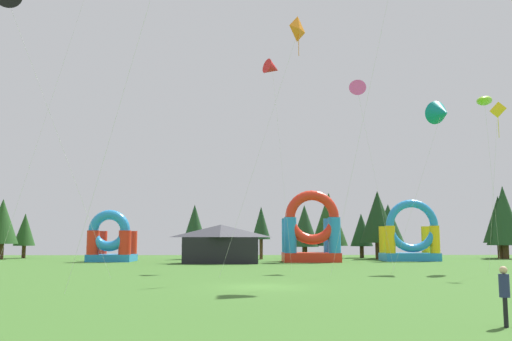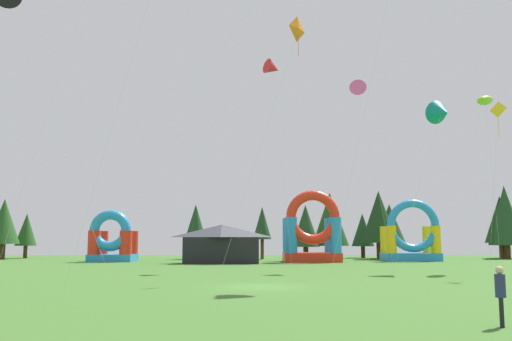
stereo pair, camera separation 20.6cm
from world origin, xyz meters
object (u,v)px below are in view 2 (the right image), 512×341
(kite_orange_diamond, at_px, (299,31))
(person_near_camera, at_px, (500,291))
(kite_pink_delta, at_px, (358,91))
(inflatable_red_slide, at_px, (112,243))
(inflatable_blue_arch, at_px, (312,235))
(festival_tent, at_px, (222,244))
(kite_yellow_diamond, at_px, (497,112))
(kite_lime_parafoil, at_px, (485,101))
(inflatable_yellow_castle, at_px, (412,239))
(kite_teal_delta, at_px, (442,113))
(kite_red_delta, at_px, (273,68))

(kite_orange_diamond, distance_m, person_near_camera, 26.21)
(kite_pink_delta, distance_m, inflatable_red_slide, 32.72)
(inflatable_blue_arch, distance_m, festival_tent, 10.43)
(kite_orange_diamond, xyz_separation_m, kite_pink_delta, (6.09, 10.01, -1.46))
(kite_orange_diamond, xyz_separation_m, person_near_camera, (3.59, -20.63, -15.76))
(kite_orange_diamond, xyz_separation_m, kite_yellow_diamond, (13.79, 0.59, -5.50))
(kite_lime_parafoil, bearing_deg, inflatable_yellow_castle, 91.61)
(kite_teal_delta, height_order, inflatable_red_slide, kite_teal_delta)
(kite_yellow_diamond, distance_m, inflatable_yellow_castle, 28.31)
(kite_red_delta, distance_m, kite_yellow_diamond, 19.37)
(kite_orange_diamond, distance_m, kite_yellow_diamond, 14.85)
(kite_lime_parafoil, bearing_deg, kite_pink_delta, 167.02)
(kite_lime_parafoil, bearing_deg, kite_teal_delta, -166.13)
(kite_pink_delta, bearing_deg, kite_red_delta, 172.19)
(person_near_camera, relative_size, inflatable_red_slide, 0.30)
(kite_teal_delta, relative_size, kite_pink_delta, 0.85)
(kite_teal_delta, bearing_deg, kite_orange_diamond, -151.11)
(kite_lime_parafoil, height_order, inflatable_blue_arch, kite_lime_parafoil)
(kite_orange_diamond, bearing_deg, kite_red_delta, 96.57)
(kite_orange_diamond, bearing_deg, inflatable_yellow_castle, 60.40)
(kite_yellow_diamond, relative_size, festival_tent, 1.54)
(kite_lime_parafoil, xyz_separation_m, inflatable_red_slide, (-34.88, 19.05, -11.79))
(inflatable_blue_arch, xyz_separation_m, festival_tent, (-9.89, -3.18, -0.93))
(kite_pink_delta, distance_m, festival_tent, 21.56)
(person_near_camera, bearing_deg, kite_lime_parafoil, -1.03)
(kite_yellow_diamond, height_order, person_near_camera, kite_yellow_diamond)
(kite_red_delta, bearing_deg, kite_lime_parafoil, -10.82)
(inflatable_blue_arch, bearing_deg, kite_red_delta, -109.78)
(kite_red_delta, bearing_deg, inflatable_blue_arch, 70.22)
(inflatable_red_slide, bearing_deg, inflatable_blue_arch, -4.60)
(inflatable_red_slide, bearing_deg, inflatable_yellow_castle, 1.19)
(kite_teal_delta, height_order, inflatable_blue_arch, kite_teal_delta)
(kite_teal_delta, relative_size, festival_tent, 1.78)
(kite_teal_delta, relative_size, inflatable_blue_arch, 1.75)
(kite_pink_delta, height_order, inflatable_yellow_castle, kite_pink_delta)
(person_near_camera, relative_size, inflatable_yellow_castle, 0.24)
(person_near_camera, xyz_separation_m, inflatable_red_slide, (-22.32, 47.37, 1.08))
(person_near_camera, distance_m, festival_tent, 43.51)
(kite_red_delta, height_order, inflatable_red_slide, kite_red_delta)
(kite_lime_parafoil, height_order, person_near_camera, kite_lime_parafoil)
(kite_teal_delta, relative_size, kite_yellow_diamond, 1.16)
(kite_lime_parafoil, relative_size, inflatable_red_slide, 2.52)
(kite_red_delta, xyz_separation_m, kite_lime_parafoil, (17.42, -3.33, -3.72))
(inflatable_yellow_castle, xyz_separation_m, festival_tent, (-21.74, -5.70, -0.53))
(kite_pink_delta, distance_m, inflatable_yellow_castle, 23.62)
(kite_teal_delta, bearing_deg, person_near_camera, -107.35)
(kite_teal_delta, bearing_deg, inflatable_blue_arch, 114.70)
(kite_lime_parafoil, height_order, festival_tent, kite_lime_parafoil)
(kite_lime_parafoil, bearing_deg, inflatable_red_slide, 151.35)
(kite_yellow_diamond, xyz_separation_m, inflatable_blue_arch, (-10.05, 24.34, -8.33))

